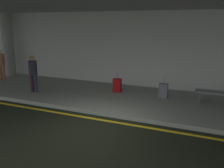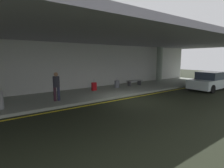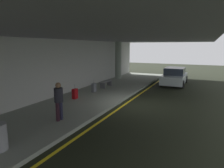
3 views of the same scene
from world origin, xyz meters
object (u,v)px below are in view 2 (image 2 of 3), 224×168
at_px(support_column_center, 159,64).
at_px(suitcase_upright_secondary, 117,84).
at_px(car_silver, 210,81).
at_px(person_waiting_for_ride, 56,85).
at_px(bench_metal, 135,82).
at_px(suitcase_upright_primary, 94,86).

relative_size(support_column_center, suitcase_upright_secondary, 4.06).
height_order(car_silver, suitcase_upright_secondary, car_silver).
bearing_deg(support_column_center, person_waiting_for_ride, -168.75).
xyz_separation_m(car_silver, suitcase_upright_secondary, (-6.22, 4.60, -0.25)).
distance_m(car_silver, bench_metal, 6.24).
height_order(person_waiting_for_ride, suitcase_upright_secondary, person_waiting_for_ride).
bearing_deg(person_waiting_for_ride, support_column_center, -5.13).
xyz_separation_m(car_silver, suitcase_upright_primary, (-8.37, 4.71, -0.25)).
xyz_separation_m(person_waiting_for_ride, suitcase_upright_primary, (3.44, 1.59, -0.65)).
bearing_deg(person_waiting_for_ride, car_silver, -31.22).
bearing_deg(bench_metal, support_column_center, 11.22).
bearing_deg(suitcase_upright_secondary, support_column_center, 10.35).
bearing_deg(bench_metal, car_silver, -48.26).
distance_m(car_silver, person_waiting_for_ride, 12.23).
distance_m(support_column_center, suitcase_upright_primary, 8.91).
bearing_deg(support_column_center, bench_metal, -168.78).
relative_size(car_silver, person_waiting_for_ride, 2.44).
height_order(car_silver, suitcase_upright_primary, car_silver).
bearing_deg(suitcase_upright_secondary, bench_metal, 3.69).
relative_size(person_waiting_for_ride, bench_metal, 1.05).
height_order(support_column_center, person_waiting_for_ride, support_column_center).
bearing_deg(bench_metal, suitcase_upright_secondary, -178.43).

